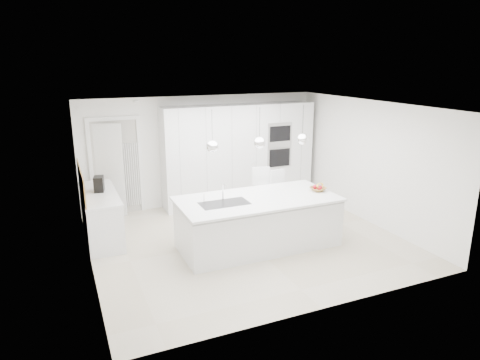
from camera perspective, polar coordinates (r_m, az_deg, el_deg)
name	(u,v)px	position (r m, az deg, el deg)	size (l,w,h in m)	color
floor	(246,240)	(8.09, 0.85, -8.06)	(5.50, 5.50, 0.00)	beige
wall_back	(202,150)	(9.94, -5.06, 3.96)	(5.50, 5.50, 0.00)	white
wall_left	(85,194)	(7.04, -19.97, -1.82)	(5.00, 5.00, 0.00)	white
ceiling	(247,106)	(7.44, 0.93, 9.86)	(5.50, 5.50, 0.00)	white
tall_cabinets	(239,154)	(9.96, -0.13, 3.47)	(3.60, 0.60, 2.30)	white
oven_stack	(280,145)	(10.04, 5.32, 4.66)	(0.62, 0.04, 1.05)	#A5A5A8
doorway_frame	(117,168)	(9.54, -16.14, 1.53)	(1.11, 0.08, 2.13)	white
hallway_door	(105,171)	(9.47, -17.58, 1.19)	(0.82, 0.04, 2.00)	white
radiator	(132,175)	(9.62, -14.17, 0.70)	(0.32, 0.04, 1.40)	white
left_base_cabinets	(101,217)	(8.45, -18.02, -4.65)	(0.60, 1.80, 0.86)	white
left_worktop	(99,194)	(8.31, -18.28, -1.74)	(0.62, 1.82, 0.04)	white
oak_backsplash	(81,181)	(8.22, -20.43, -0.16)	(0.02, 1.80, 0.50)	#A77F3A
island_base	(258,224)	(7.71, 2.47, -5.83)	(2.80, 1.20, 0.86)	white
island_worktop	(257,199)	(7.60, 2.34, -2.54)	(2.84, 1.40, 0.04)	white
island_sink	(224,208)	(7.33, -2.08, -3.73)	(0.84, 0.44, 0.18)	#3F3F42
island_tap	(223,191)	(7.45, -2.31, -1.54)	(0.02, 0.02, 0.30)	white
pendant_left	(212,147)	(6.98, -3.70, 4.46)	(0.20, 0.20, 0.20)	white
pendant_mid	(259,143)	(7.30, 2.60, 4.97)	(0.20, 0.20, 0.20)	white
pendant_right	(302,139)	(7.71, 8.32, 5.39)	(0.20, 0.20, 0.20)	white
fruit_bowl	(318,189)	(8.11, 10.35, -1.20)	(0.29, 0.29, 0.07)	#A77F3A
espresso_machine	(99,184)	(8.35, -18.29, -0.50)	(0.17, 0.26, 0.28)	black
bar_stool_left	(264,197)	(8.73, 3.19, -2.22)	(0.38, 0.53, 1.15)	white
bar_stool_right	(280,197)	(8.83, 5.36, -2.30)	(0.36, 0.50, 1.08)	white
apple_a	(319,188)	(8.07, 10.50, -1.07)	(0.07, 0.07, 0.07)	red
apple_b	(315,187)	(8.11, 9.98, -0.91)	(0.09, 0.09, 0.09)	red
apple_c	(320,187)	(8.11, 10.64, -0.99)	(0.08, 0.08, 0.08)	red
banana_bunch	(320,185)	(8.09, 10.61, -0.72)	(0.20, 0.20, 0.03)	gold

